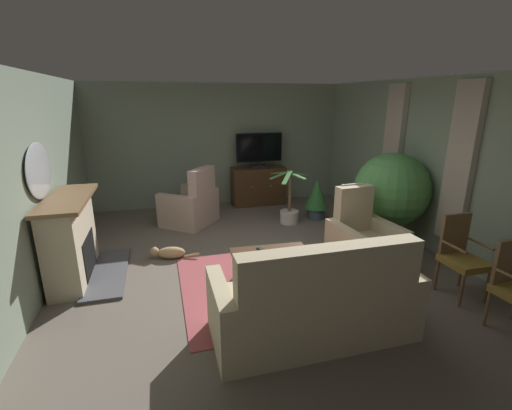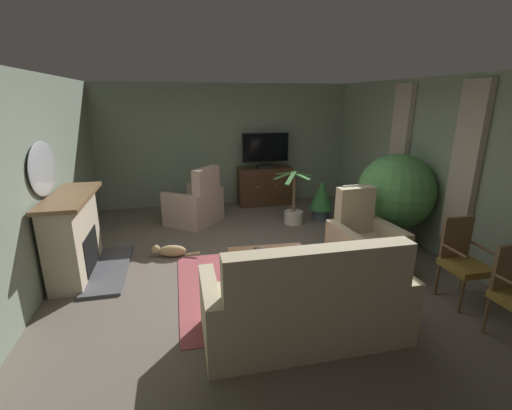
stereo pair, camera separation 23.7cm
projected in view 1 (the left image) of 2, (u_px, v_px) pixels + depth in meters
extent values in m
cube|color=#665B51|center=(261.00, 267.00, 5.13)|extent=(6.13, 7.27, 0.04)
cube|color=gray|center=(219.00, 145.00, 7.87)|extent=(6.13, 0.10, 2.65)
cube|color=gray|center=(25.00, 190.00, 4.03)|extent=(0.10, 7.27, 2.65)
cube|color=gray|center=(436.00, 166.00, 5.46)|extent=(0.10, 7.27, 2.65)
cube|color=#B2A393|center=(460.00, 164.00, 4.89)|extent=(0.10, 0.44, 2.23)
cube|color=#B2A393|center=(393.00, 150.00, 6.27)|extent=(0.10, 0.44, 2.23)
cube|color=#9E474C|center=(281.00, 282.00, 4.66)|extent=(2.57, 2.11, 0.01)
cube|color=#4C4C51|center=(108.00, 272.00, 4.89)|extent=(0.50, 1.50, 0.04)
cube|color=beige|center=(71.00, 240.00, 4.64)|extent=(0.40, 1.30, 1.08)
cube|color=black|center=(86.00, 254.00, 4.74)|extent=(0.10, 0.73, 0.52)
cube|color=brown|center=(67.00, 199.00, 4.49)|extent=(0.52, 1.46, 0.05)
ellipsoid|color=#B2B7BF|center=(39.00, 171.00, 4.31)|extent=(0.06, 0.96, 0.69)
cube|color=black|center=(258.00, 203.00, 8.13)|extent=(1.14, 0.37, 0.06)
cube|color=#422B19|center=(258.00, 186.00, 8.02)|extent=(1.20, 0.43, 0.85)
sphere|color=tan|center=(252.00, 187.00, 7.73)|extent=(0.03, 0.03, 0.03)
sphere|color=tan|center=(271.00, 186.00, 7.85)|extent=(0.03, 0.03, 0.03)
cube|color=black|center=(259.00, 167.00, 7.84)|extent=(0.37, 0.20, 0.06)
cylinder|color=black|center=(259.00, 163.00, 7.82)|extent=(0.04, 0.04, 0.08)
cube|color=black|center=(259.00, 147.00, 7.72)|extent=(1.03, 0.05, 0.62)
cube|color=black|center=(259.00, 148.00, 7.69)|extent=(0.99, 0.01, 0.58)
cube|color=#422B19|center=(271.00, 253.00, 4.53)|extent=(1.02, 0.56, 0.03)
cylinder|color=#422B19|center=(298.00, 259.00, 4.87)|extent=(0.04, 0.04, 0.41)
cylinder|color=#422B19|center=(234.00, 265.00, 4.69)|extent=(0.04, 0.04, 0.41)
cylinder|color=#422B19|center=(308.00, 273.00, 4.49)|extent=(0.04, 0.04, 0.41)
cylinder|color=#422B19|center=(239.00, 280.00, 4.31)|extent=(0.04, 0.04, 0.41)
cube|color=black|center=(262.00, 250.00, 4.56)|extent=(0.11, 0.18, 0.02)
cube|color=tan|center=(312.00, 313.00, 3.61)|extent=(1.73, 0.87, 0.46)
cube|color=tan|center=(330.00, 280.00, 3.14)|extent=(1.73, 0.20, 0.64)
cube|color=tan|center=(221.00, 318.00, 3.34)|extent=(0.15, 0.87, 0.68)
cube|color=tan|center=(393.00, 290.00, 3.82)|extent=(0.15, 0.87, 0.68)
cube|color=#B2A899|center=(318.00, 289.00, 3.39)|extent=(0.36, 0.13, 0.36)
cube|color=#BC9E8E|center=(189.00, 212.00, 6.82)|extent=(1.05, 1.03, 0.46)
cube|color=#BC9E8E|center=(202.00, 186.00, 6.54)|extent=(0.56, 0.64, 0.65)
cube|color=#BC9E8E|center=(177.00, 213.00, 6.44)|extent=(0.71, 0.60, 0.66)
cube|color=#BC9E8E|center=(200.00, 202.00, 7.14)|extent=(0.71, 0.60, 0.66)
cube|color=tan|center=(365.00, 253.00, 5.03)|extent=(0.62, 0.92, 0.44)
cube|color=tan|center=(353.00, 208.00, 5.19)|extent=(0.56, 0.22, 0.68)
cube|color=tan|center=(385.00, 243.00, 5.11)|extent=(0.20, 0.89, 0.64)
cube|color=tan|center=(345.00, 250.00, 4.89)|extent=(0.20, 0.89, 0.64)
cube|color=white|center=(352.00, 192.00, 5.18)|extent=(0.36, 0.05, 0.24)
cube|color=brown|center=(510.00, 262.00, 3.65)|extent=(0.43, 0.06, 0.51)
cylinder|color=brown|center=(487.00, 309.00, 3.72)|extent=(0.04, 0.04, 0.41)
cube|color=olive|center=(464.00, 262.00, 4.22)|extent=(0.43, 0.47, 0.08)
cube|color=brown|center=(455.00, 235.00, 4.34)|extent=(0.38, 0.05, 0.55)
cylinder|color=brown|center=(462.00, 291.00, 4.07)|extent=(0.04, 0.04, 0.41)
cylinder|color=brown|center=(487.00, 287.00, 4.15)|extent=(0.04, 0.04, 0.41)
cylinder|color=brown|center=(437.00, 275.00, 4.44)|extent=(0.04, 0.04, 0.41)
cylinder|color=brown|center=(461.00, 272.00, 4.52)|extent=(0.04, 0.04, 0.41)
cylinder|color=brown|center=(481.00, 244.00, 4.20)|extent=(0.04, 0.37, 0.03)
cylinder|color=brown|center=(454.00, 247.00, 4.11)|extent=(0.04, 0.37, 0.03)
cylinder|color=#3D4C5B|center=(316.00, 213.00, 7.16)|extent=(0.33, 0.33, 0.21)
cone|color=#2D6B33|center=(317.00, 194.00, 7.04)|extent=(0.47, 0.47, 0.59)
cylinder|color=slate|center=(387.00, 231.00, 5.96)|extent=(0.39, 0.39, 0.36)
sphere|color=#4C8E47|center=(392.00, 190.00, 5.75)|extent=(1.21, 1.21, 1.21)
cylinder|color=beige|center=(289.00, 217.00, 6.88)|extent=(0.36, 0.36, 0.24)
cylinder|color=brown|center=(290.00, 194.00, 6.75)|extent=(0.06, 0.06, 0.67)
cube|color=#4C8E47|center=(299.00, 174.00, 6.72)|extent=(0.39, 0.14, 0.09)
cube|color=#4C8E47|center=(291.00, 173.00, 6.85)|extent=(0.27, 0.44, 0.09)
cube|color=#4C8E47|center=(281.00, 173.00, 6.85)|extent=(0.27, 0.52, 0.15)
cube|color=#4C8E47|center=(280.00, 175.00, 6.63)|extent=(0.39, 0.15, 0.17)
cube|color=#4C8E47|center=(287.00, 178.00, 6.41)|extent=(0.34, 0.45, 0.16)
cube|color=#4C8E47|center=(298.00, 176.00, 6.53)|extent=(0.26, 0.34, 0.09)
ellipsoid|color=tan|center=(172.00, 253.00, 5.35)|extent=(0.44, 0.25, 0.18)
sphere|color=tan|center=(155.00, 252.00, 5.32)|extent=(0.14, 0.14, 0.14)
cone|color=tan|center=(154.00, 249.00, 5.27)|extent=(0.04, 0.04, 0.04)
cone|color=tan|center=(155.00, 247.00, 5.34)|extent=(0.04, 0.04, 0.04)
cylinder|color=tan|center=(192.00, 255.00, 5.35)|extent=(0.23, 0.08, 0.07)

